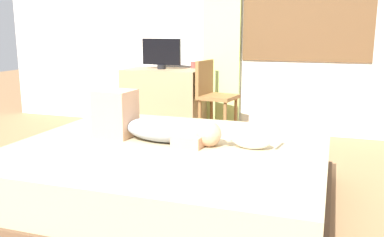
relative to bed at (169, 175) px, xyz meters
name	(u,v)px	position (x,y,z in m)	size (l,w,h in m)	color
ground_plane	(152,214)	(-0.05, -0.19, -0.21)	(16.00, 16.00, 0.00)	olive
back_wall_with_window	(243,7)	(-0.03, 2.40, 1.24)	(6.40, 0.14, 2.90)	silver
bed	(169,175)	(0.00, 0.00, 0.00)	(2.13, 1.83, 0.43)	brown
person_lying	(150,124)	(-0.17, 0.08, 0.33)	(0.94, 0.31, 0.34)	#8C939E
cat	(249,139)	(0.53, 0.09, 0.28)	(0.36, 0.12, 0.21)	silver
desk	(164,100)	(-0.86, 2.01, 0.16)	(0.90, 0.56, 0.74)	#997A56
tv_monitor	(161,53)	(-0.89, 2.01, 0.71)	(0.48, 0.10, 0.35)	black
cup	(193,65)	(-0.57, 2.21, 0.57)	(0.06, 0.06, 0.08)	#B23D38
chair_by_desk	(212,92)	(-0.24, 1.91, 0.30)	(0.44, 0.44, 0.86)	brown
curtain_left	(222,20)	(-0.24, 2.29, 1.09)	(0.44, 0.06, 2.61)	#ADCC75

